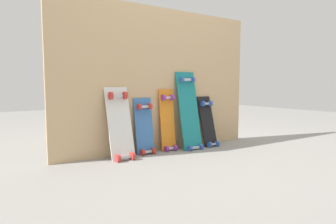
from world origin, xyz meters
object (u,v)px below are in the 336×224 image
skateboard_blue (145,129)px  skateboard_black (208,124)px  skateboard_white (120,126)px  skateboard_orange (168,123)px  skateboard_teal (189,114)px

skateboard_blue → skateboard_black: bearing=-3.0°
skateboard_blue → skateboard_white: bearing=-169.4°
skateboard_orange → skateboard_blue: bearing=-178.3°
skateboard_white → skateboard_blue: skateboard_white is taller
skateboard_white → skateboard_teal: size_ratio=0.81×
skateboard_white → skateboard_orange: 0.56m
skateboard_white → skateboard_teal: bearing=0.7°
skateboard_orange → skateboard_teal: skateboard_teal is taller
skateboard_white → skateboard_orange: bearing=6.2°
skateboard_orange → skateboard_teal: 0.27m
skateboard_white → skateboard_blue: 0.29m
skateboard_teal → skateboard_black: 0.30m
skateboard_orange → skateboard_black: bearing=-5.5°
skateboard_blue → skateboard_orange: skateboard_orange is taller
skateboard_white → skateboard_black: (1.07, 0.01, -0.06)m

